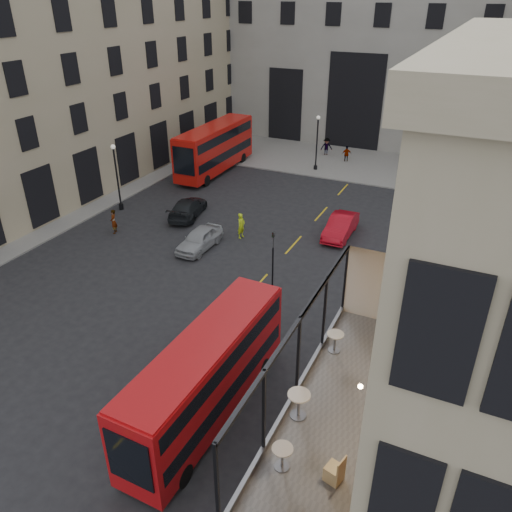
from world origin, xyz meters
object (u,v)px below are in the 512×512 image
at_px(street_lamp_a, 118,181).
at_px(cafe_table_mid, 299,401).
at_px(cafe_table_near, 282,454).
at_px(cafe_chair_c, 376,409).
at_px(bus_near, 207,372).
at_px(pedestrian_e, 114,221).
at_px(traffic_light_near, 273,254).
at_px(bicycle, 248,319).
at_px(car_a, 199,239).
at_px(car_b, 341,226).
at_px(car_c, 188,208).
at_px(traffic_light_far, 204,151).
at_px(cafe_chair_a, 334,473).
at_px(pedestrian_c, 347,154).
at_px(pedestrian_d, 434,168).
at_px(pedestrian_b, 326,147).
at_px(pedestrian_a, 185,166).
at_px(cafe_chair_d, 388,362).
at_px(cafe_chair_b, 375,433).
at_px(cyclist, 241,226).
at_px(bus_far, 215,146).
at_px(cafe_table_far, 335,339).
at_px(street_lamp_b, 317,146).

height_order(street_lamp_a, cafe_table_mid, cafe_table_mid).
distance_m(cafe_table_near, cafe_chair_c, 3.44).
distance_m(bus_near, pedestrian_e, 19.51).
bearing_deg(cafe_table_mid, traffic_light_near, 116.41).
bearing_deg(bicycle, bus_near, -167.48).
xyz_separation_m(car_a, car_b, (8.16, 6.02, 0.04)).
distance_m(bus_near, bicycle, 6.53).
height_order(car_c, bicycle, car_c).
xyz_separation_m(car_a, bicycle, (6.97, -6.64, -0.26)).
xyz_separation_m(traffic_light_far, cafe_chair_a, (22.03, -30.54, 2.44)).
distance_m(traffic_light_near, cafe_table_mid, 14.64).
relative_size(pedestrian_c, pedestrian_d, 0.89).
bearing_deg(pedestrian_b, car_a, -119.54).
height_order(pedestrian_a, cafe_chair_d, cafe_chair_d).
bearing_deg(cafe_chair_b, car_c, 133.66).
height_order(cafe_table_near, cafe_table_mid, cafe_table_mid).
distance_m(pedestrian_a, cafe_chair_a, 38.86).
relative_size(car_c, cyclist, 2.60).
relative_size(traffic_light_far, car_c, 0.79).
xyz_separation_m(car_a, pedestrian_d, (12.43, 21.96, 0.23)).
relative_size(bus_near, bus_far, 0.87).
distance_m(pedestrian_b, cafe_table_far, 38.64).
relative_size(traffic_light_near, cafe_table_near, 5.34).
bearing_deg(car_b, street_lamp_a, -171.70).
height_order(cafe_table_mid, cafe_chair_b, cafe_chair_b).
distance_m(traffic_light_far, cafe_table_mid, 35.46).
relative_size(bus_near, pedestrian_c, 5.75).
relative_size(car_b, pedestrian_d, 2.42).
relative_size(traffic_light_near, traffic_light_far, 1.00).
bearing_deg(bicycle, traffic_light_far, 37.48).
distance_m(street_lamp_a, cafe_table_near, 30.84).
height_order(street_lamp_b, bicycle, street_lamp_b).
distance_m(cafe_table_near, cafe_chair_a, 1.40).
bearing_deg(cafe_chair_c, cafe_chair_b, -78.85).
bearing_deg(cafe_chair_b, cafe_table_far, 123.85).
distance_m(traffic_light_near, bicycle, 4.36).
height_order(street_lamp_a, bus_near, street_lamp_a).
distance_m(bus_near, pedestrian_a, 31.19).
relative_size(pedestrian_b, cafe_table_near, 2.74).
relative_size(cyclist, cafe_chair_a, 2.16).
xyz_separation_m(pedestrian_a, cafe_chair_c, (24.48, -27.57, 4.05)).
height_order(cyclist, cafe_table_far, cafe_table_far).
height_order(street_lamp_a, car_c, street_lamp_a).
distance_m(cafe_table_far, cafe_chair_d, 1.92).
relative_size(traffic_light_far, street_lamp_b, 0.71).
bearing_deg(cyclist, car_b, -53.09).
xyz_separation_m(traffic_light_far, car_c, (3.65, -8.88, -1.72)).
xyz_separation_m(bus_far, car_a, (7.04, -14.78, -1.79)).
distance_m(traffic_light_near, car_c, 12.68).
relative_size(traffic_light_near, cafe_table_mid, 4.46).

